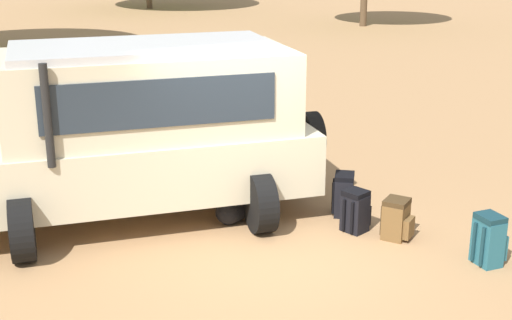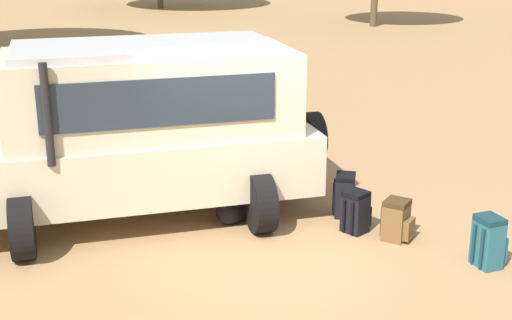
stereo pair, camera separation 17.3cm
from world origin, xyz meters
The scene contains 7 objects.
ground_plane centered at (0.00, 0.00, 0.00)m, with size 320.00×320.00×0.00m, color #9E754C.
safari_vehicle centered at (-1.00, 1.82, 1.29)m, with size 5.47×3.26×2.44m.
backpack_beside_front_wheel centered at (1.36, 0.06, 0.28)m, with size 0.43×0.37×0.58m.
backpack_cluster_center centered at (2.23, -1.49, 0.31)m, with size 0.38×0.36×0.64m.
backpack_near_rear_wheel centered at (1.71, -0.38, 0.26)m, with size 0.45×0.47×0.54m.
backpack_outermost centered at (1.55, 0.61, 0.30)m, with size 0.46×0.46×0.61m.
duffel_bag_low_black_case centered at (0.16, 1.14, 0.19)m, with size 0.82×0.58×0.47m.
Camera 1 is at (-3.81, -7.26, 3.87)m, focal length 50.00 mm.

